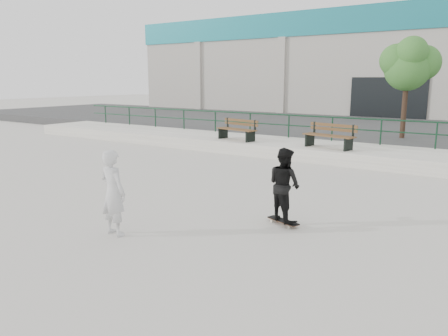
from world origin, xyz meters
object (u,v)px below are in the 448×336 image
Objects in this scene: seated_skater at (113,193)px; bench_right at (330,136)px; bench_left at (237,130)px; tree at (409,63)px; skateboard at (283,221)px; standing_skater at (284,185)px.

bench_right is at bearing -88.85° from seated_skater.
bench_left is 7.92m from tree.
bench_right reaches higher than bench_left.
skateboard is 0.51× the size of standing_skater.
standing_skater reaches higher than skateboard.
bench_left is 1.17× the size of seated_skater.
bench_right is (4.09, 0.03, 0.02)m from bench_left.
bench_left is at bearing -140.87° from tree.
seated_skater is (-0.63, -10.11, -0.10)m from bench_right.
seated_skater is (-2.52, -2.43, -0.02)m from standing_skater.
seated_skater is at bearing -81.98° from bench_right.
tree is 12.86m from skateboard.
standing_skater is at bearing -40.24° from bench_left.
bench_right reaches higher than skateboard.
bench_right is 5.66m from tree.
tree is at bearing 50.88° from bench_left.
skateboard is at bearing -131.27° from seated_skater.
seated_skater is at bearing -59.33° from bench_left.
standing_skater is 3.50m from seated_skater.
seated_skater is at bearing -117.50° from skateboard.
standing_skater reaches higher than bench_right.
standing_skater is (5.97, -7.64, -0.06)m from bench_left.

